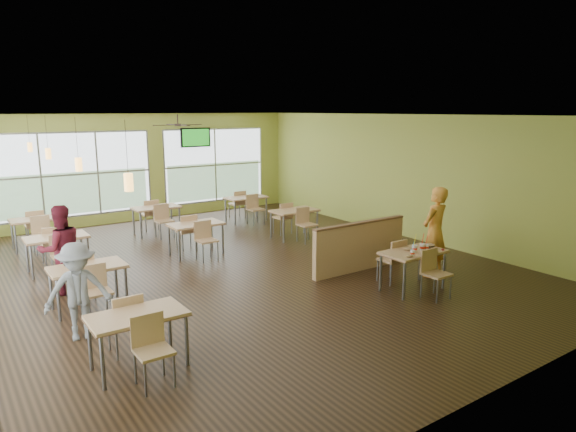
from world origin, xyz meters
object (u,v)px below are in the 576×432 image
(half_wall_divider, at_px, (360,246))
(man_plaid, at_px, (435,232))
(main_table, at_px, (413,257))
(food_basket, at_px, (429,246))

(half_wall_divider, distance_m, man_plaid, 1.54)
(main_table, relative_size, half_wall_divider, 0.63)
(main_table, height_order, food_basket, main_table)
(main_table, relative_size, man_plaid, 0.83)
(half_wall_divider, relative_size, man_plaid, 1.31)
(half_wall_divider, height_order, man_plaid, man_plaid)
(main_table, xyz_separation_m, half_wall_divider, (0.00, 1.45, -0.11))
(food_basket, bearing_deg, half_wall_divider, 106.64)
(man_plaid, bearing_deg, food_basket, 20.46)
(half_wall_divider, xyz_separation_m, man_plaid, (0.98, -1.12, 0.39))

